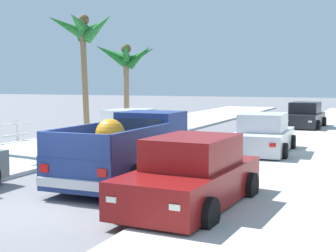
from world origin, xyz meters
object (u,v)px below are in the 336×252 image
(pickup_truck, at_px, (130,151))
(car_right_mid, at_px, (305,117))
(palm_tree_left_back, at_px, (126,58))
(car_left_near, at_px, (128,129))
(palm_tree_left_mid, at_px, (84,34))
(car_left_mid, at_px, (192,176))
(car_left_far, at_px, (263,136))

(pickup_truck, distance_m, car_right_mid, 17.08)
(car_right_mid, xyz_separation_m, palm_tree_left_back, (-9.94, -2.93, 3.37))
(car_left_near, relative_size, palm_tree_left_mid, 0.71)
(car_left_mid, xyz_separation_m, car_right_mid, (-0.11, 19.11, 0.00))
(car_left_near, height_order, palm_tree_left_back, palm_tree_left_back)
(pickup_truck, height_order, palm_tree_left_mid, palm_tree_left_mid)
(car_left_near, xyz_separation_m, car_left_mid, (5.94, -8.57, 0.00))
(car_left_mid, distance_m, palm_tree_left_back, 19.34)
(car_left_mid, relative_size, car_left_far, 1.00)
(pickup_truck, bearing_deg, palm_tree_left_back, 118.14)
(pickup_truck, height_order, car_left_near, pickup_truck)
(car_left_near, bearing_deg, car_left_mid, -55.25)
(pickup_truck, xyz_separation_m, car_right_mid, (2.47, 16.90, -0.08))
(car_left_mid, distance_m, palm_tree_left_mid, 15.25)
(car_left_mid, distance_m, car_left_far, 8.24)
(car_right_mid, bearing_deg, palm_tree_left_back, -163.58)
(car_right_mid, relative_size, palm_tree_left_back, 0.86)
(car_left_far, height_order, palm_tree_left_back, palm_tree_left_back)
(car_left_near, height_order, car_left_mid, same)
(car_right_mid, bearing_deg, car_left_near, -118.96)
(palm_tree_left_back, bearing_deg, pickup_truck, -61.86)
(car_right_mid, height_order, palm_tree_left_back, palm_tree_left_back)
(car_left_mid, relative_size, car_right_mid, 1.01)
(car_right_mid, relative_size, car_left_far, 1.00)
(car_left_mid, xyz_separation_m, palm_tree_left_back, (-10.05, 16.18, 3.37))
(car_left_far, bearing_deg, pickup_truck, -111.42)
(car_left_near, xyz_separation_m, palm_tree_left_mid, (-3.68, 2.46, 4.30))
(pickup_truck, xyz_separation_m, palm_tree_left_back, (-7.47, 13.97, 3.29))
(car_right_mid, distance_m, car_left_far, 10.87)
(car_left_far, bearing_deg, car_left_near, 176.72)
(pickup_truck, bearing_deg, palm_tree_left_mid, 128.63)
(palm_tree_left_mid, bearing_deg, car_left_near, -33.73)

